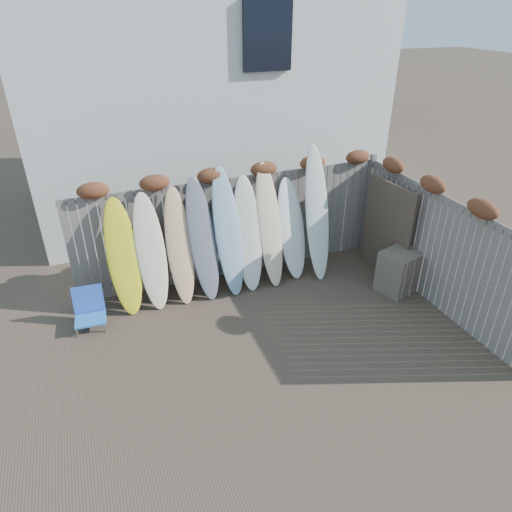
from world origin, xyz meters
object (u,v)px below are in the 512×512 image
object	(u,v)px
beach_chair	(89,309)
surfboard_0	(123,258)
lattice_panel	(387,230)
wooden_crate	(399,271)

from	to	relation	value
beach_chair	surfboard_0	xyz separation A→B (m)	(0.69, 0.30, 0.69)
beach_chair	lattice_panel	bearing A→B (deg)	-3.29
lattice_panel	beach_chair	bearing A→B (deg)	171.04
lattice_panel	wooden_crate	bearing A→B (deg)	-104.65
beach_chair	lattice_panel	world-z (taller)	lattice_panel
lattice_panel	surfboard_0	size ratio (longest dim) A/B	0.91
lattice_panel	surfboard_0	world-z (taller)	surfboard_0
beach_chair	wooden_crate	size ratio (longest dim) A/B	0.82
lattice_panel	surfboard_0	xyz separation A→B (m)	(-4.89, 0.62, 0.06)
surfboard_0	wooden_crate	bearing A→B (deg)	-16.20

